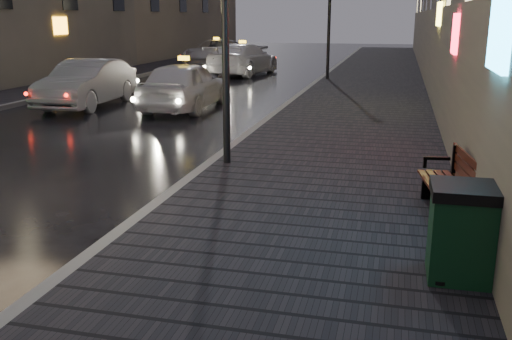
# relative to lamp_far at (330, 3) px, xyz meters

# --- Properties ---
(sidewalk) EXTENTS (4.60, 58.00, 0.15)m
(sidewalk) POSITION_rel_lamp_far_xyz_m (2.05, -1.00, -3.41)
(sidewalk) COLOR black
(sidewalk) RESTS_ON ground
(curb) EXTENTS (0.20, 58.00, 0.15)m
(curb) POSITION_rel_lamp_far_xyz_m (-0.35, -1.00, -3.41)
(curb) COLOR slate
(curb) RESTS_ON ground
(sidewalk_far) EXTENTS (2.40, 58.00, 0.15)m
(sidewalk_far) POSITION_rel_lamp_far_xyz_m (-10.55, -1.00, -3.41)
(sidewalk_far) COLOR black
(sidewalk_far) RESTS_ON ground
(curb_far) EXTENTS (0.20, 58.00, 0.15)m
(curb_far) POSITION_rel_lamp_far_xyz_m (-9.25, -1.00, -3.41)
(curb_far) COLOR slate
(curb_far) RESTS_ON ground
(lamp_far) EXTENTS (0.36, 0.36, 5.28)m
(lamp_far) POSITION_rel_lamp_far_xyz_m (0.00, 0.00, 0.00)
(lamp_far) COLOR black
(lamp_far) RESTS_ON sidewalk
(bench) EXTENTS (0.86, 1.82, 0.90)m
(bench) POSITION_rel_lamp_far_xyz_m (4.07, -18.15, -2.89)
(bench) COLOR black
(bench) RESTS_ON sidewalk
(trash_bin) EXTENTS (0.70, 0.70, 1.06)m
(trash_bin) POSITION_rel_lamp_far_xyz_m (3.95, -20.29, -2.80)
(trash_bin) COLOR black
(trash_bin) RESTS_ON sidewalk
(taxi_near) EXTENTS (1.95, 4.65, 1.57)m
(taxi_near) POSITION_rel_lamp_far_xyz_m (-3.50, -9.10, -2.70)
(taxi_near) COLOR silver
(taxi_near) RESTS_ON ground
(car_left_mid) EXTENTS (1.88, 4.76, 1.54)m
(car_left_mid) POSITION_rel_lamp_far_xyz_m (-6.91, -9.24, -2.72)
(car_left_mid) COLOR gray
(car_left_mid) RESTS_ON ground
(taxi_mid) EXTENTS (2.94, 5.77, 1.60)m
(taxi_mid) POSITION_rel_lamp_far_xyz_m (-4.65, 2.23, -2.69)
(taxi_mid) COLOR white
(taxi_mid) RESTS_ON ground
(taxi_far) EXTENTS (3.29, 5.85, 1.54)m
(taxi_far) POSITION_rel_lamp_far_xyz_m (-7.79, 7.63, -2.72)
(taxi_far) COLOR silver
(taxi_far) RESTS_ON ground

